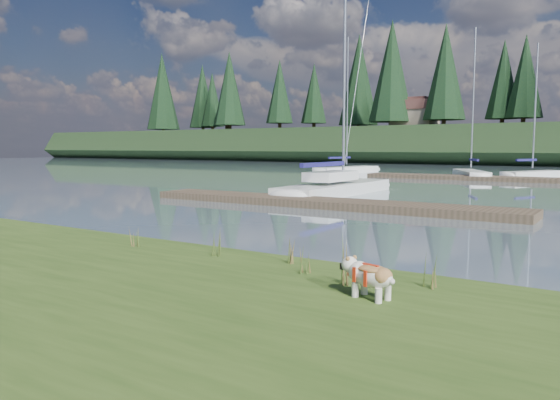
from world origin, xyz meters
The scene contains 21 objects.
ground centered at (0.00, 30.00, 0.00)m, with size 200.00×200.00×0.00m, color gray.
bank centered at (0.00, -6.00, 0.17)m, with size 60.00×9.00×0.35m, color #3B551D.
bulldog centered at (3.65, -3.32, 0.68)m, with size 0.89×0.48×0.52m.
sailboat_main centered at (-5.98, 14.85, 0.42)m, with size 2.20×10.31×14.64m.
dock_near centered at (-4.00, 9.00, 0.15)m, with size 16.00×2.00×0.30m, color #4C3D2C.
dock_far centered at (2.00, 30.00, 0.15)m, with size 26.00×2.20×0.30m, color #4C3D2C.
sailboat_bg_0 centered at (-15.28, 34.97, 0.32)m, with size 3.35×8.54×12.11m.
sailboat_bg_1 centered at (-4.40, 33.17, 0.33)m, with size 4.64×7.44×11.31m.
sailboat_bg_2 centered at (0.20, 34.60, 0.33)m, with size 3.97×6.47×10.00m.
weed_0 centered at (0.06, -2.24, 0.57)m, with size 0.17×0.14×0.53m.
weed_1 centered at (1.60, -2.05, 0.55)m, with size 0.17×0.14×0.47m.
weed_2 centered at (3.04, -2.83, 0.68)m, with size 0.17×0.14×0.79m.
weed_3 centered at (-1.95, -2.44, 0.53)m, with size 0.17×0.14×0.44m.
weed_4 centered at (2.19, -2.59, 0.55)m, with size 0.17×0.14×0.47m.
weed_5 centered at (4.17, -2.31, 0.58)m, with size 0.17×0.14×0.54m.
mud_lip centered at (0.00, -1.60, 0.07)m, with size 60.00×0.50×0.14m, color #33281C.
conifer_0 centered at (-55.00, 67.00, 12.64)m, with size 5.72×5.72×14.15m.
conifer_1 centered at (-40.00, 71.00, 11.28)m, with size 4.40×4.40×11.30m.
conifer_2 centered at (-25.00, 68.00, 13.54)m, with size 6.60×6.60×16.05m.
conifer_3 centered at (-10.00, 72.00, 11.74)m, with size 4.84×4.84×12.25m.
house_0 centered at (-22.00, 70.00, 7.31)m, with size 6.30×5.30×4.65m.
Camera 1 is at (6.62, -10.02, 2.40)m, focal length 35.00 mm.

